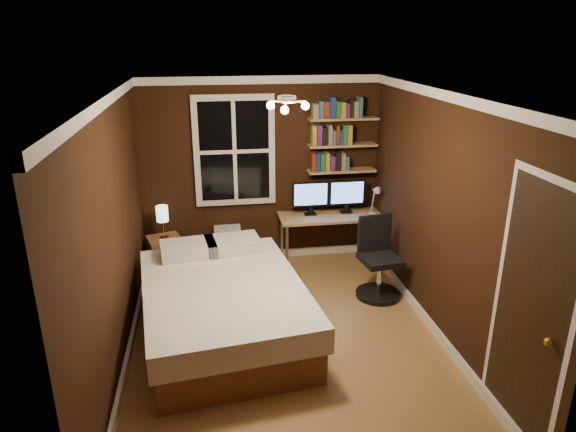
{
  "coord_description": "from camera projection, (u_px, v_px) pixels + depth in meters",
  "views": [
    {
      "loc": [
        -0.71,
        -4.56,
        3.01
      ],
      "look_at": [
        0.1,
        0.45,
        1.19
      ],
      "focal_mm": 32.0,
      "sensor_mm": 36.0,
      "label": 1
    }
  ],
  "objects": [
    {
      "name": "desk",
      "position": [
        332.0,
        219.0,
        6.97
      ],
      "size": [
        1.43,
        0.54,
        0.68
      ],
      "color": "tan",
      "rests_on": "ground"
    },
    {
      "name": "books_row_lower",
      "position": [
        342.0,
        161.0,
        6.89
      ],
      "size": [
        0.48,
        0.16,
        0.23
      ],
      "primitive_type": null,
      "color": "maroon",
      "rests_on": "bookshelf_lower"
    },
    {
      "name": "wall_right",
      "position": [
        442.0,
        218.0,
        5.18
      ],
      "size": [
        0.04,
        4.2,
        2.5
      ],
      "primitive_type": "cube",
      "color": "black",
      "rests_on": "ground"
    },
    {
      "name": "monitor_right",
      "position": [
        347.0,
        196.0,
        6.97
      ],
      "size": [
        0.5,
        0.12,
        0.46
      ],
      "primitive_type": null,
      "color": "black",
      "rests_on": "desk"
    },
    {
      "name": "radiator",
      "position": [
        228.0,
        244.0,
        7.05
      ],
      "size": [
        0.36,
        0.13,
        0.54
      ],
      "primitive_type": "cube",
      "color": "silver",
      "rests_on": "ground"
    },
    {
      "name": "floor",
      "position": [
        286.0,
        338.0,
        5.36
      ],
      "size": [
        4.2,
        4.2,
        0.0
      ],
      "primitive_type": "plane",
      "color": "olive",
      "rests_on": "ground"
    },
    {
      "name": "bookshelf_upper",
      "position": [
        343.0,
        119.0,
        6.7
      ],
      "size": [
        0.92,
        0.22,
        0.03
      ],
      "primitive_type": "cube",
      "color": "tan",
      "rests_on": "wall_back"
    },
    {
      "name": "bookshelf_lower",
      "position": [
        341.0,
        171.0,
        6.94
      ],
      "size": [
        0.92,
        0.22,
        0.03
      ],
      "primitive_type": "cube",
      "color": "tan",
      "rests_on": "wall_back"
    },
    {
      "name": "window",
      "position": [
        234.0,
        151.0,
        6.7
      ],
      "size": [
        1.06,
        0.06,
        1.46
      ],
      "primitive_type": "cube",
      "color": "white",
      "rests_on": "wall_back"
    },
    {
      "name": "desk_lamp",
      "position": [
        375.0,
        200.0,
        6.88
      ],
      "size": [
        0.14,
        0.32,
        0.44
      ],
      "primitive_type": null,
      "color": "silver",
      "rests_on": "desk"
    },
    {
      "name": "books_row_upper",
      "position": [
        344.0,
        109.0,
        6.66
      ],
      "size": [
        0.6,
        0.16,
        0.23
      ],
      "primitive_type": null,
      "color": "#29602E",
      "rests_on": "bookshelf_upper"
    },
    {
      "name": "bed",
      "position": [
        224.0,
        307.0,
        5.34
      ],
      "size": [
        1.85,
        2.38,
        0.75
      ],
      "rotation": [
        0.0,
        0.0,
        0.12
      ],
      "color": "brown",
      "rests_on": "ground"
    },
    {
      "name": "office_chair",
      "position": [
        378.0,
        267.0,
        6.14
      ],
      "size": [
        0.54,
        0.54,
        0.97
      ],
      "rotation": [
        0.0,
        0.0,
        0.12
      ],
      "color": "black",
      "rests_on": "ground"
    },
    {
      "name": "door",
      "position": [
        529.0,
        316.0,
        3.81
      ],
      "size": [
        0.03,
        0.82,
        2.05
      ],
      "primitive_type": null,
      "color": "black",
      "rests_on": "ground"
    },
    {
      "name": "wall_back",
      "position": [
        261.0,
        172.0,
        6.89
      ],
      "size": [
        3.2,
        0.04,
        2.5
      ],
      "primitive_type": "cube",
      "color": "black",
      "rests_on": "ground"
    },
    {
      "name": "door_knob",
      "position": [
        549.0,
        342.0,
        3.53
      ],
      "size": [
        0.06,
        0.06,
        0.06
      ],
      "primitive_type": "sphere",
      "color": "gold",
      "rests_on": "door"
    },
    {
      "name": "wall_left",
      "position": [
        113.0,
        236.0,
        4.7
      ],
      "size": [
        0.04,
        4.2,
        2.5
      ],
      "primitive_type": "cube",
      "color": "black",
      "rests_on": "ground"
    },
    {
      "name": "books_row_middle",
      "position": [
        343.0,
        135.0,
        6.78
      ],
      "size": [
        0.54,
        0.16,
        0.23
      ],
      "primitive_type": null,
      "color": "navy",
      "rests_on": "bookshelf_middle"
    },
    {
      "name": "nightstand",
      "position": [
        166.0,
        256.0,
        6.7
      ],
      "size": [
        0.51,
        0.51,
        0.51
      ],
      "primitive_type": "cube",
      "rotation": [
        0.0,
        0.0,
        0.3
      ],
      "color": "brown",
      "rests_on": "ground"
    },
    {
      "name": "ceiling",
      "position": [
        285.0,
        94.0,
        4.51
      ],
      "size": [
        3.2,
        4.2,
        0.02
      ],
      "primitive_type": "cube",
      "color": "white",
      "rests_on": "wall_back"
    },
    {
      "name": "bookshelf_middle",
      "position": [
        342.0,
        145.0,
        6.82
      ],
      "size": [
        0.92,
        0.22,
        0.03
      ],
      "primitive_type": "cube",
      "color": "tan",
      "rests_on": "wall_back"
    },
    {
      "name": "ceiling_fixture",
      "position": [
        287.0,
        107.0,
        4.46
      ],
      "size": [
        0.44,
        0.44,
        0.18
      ],
      "primitive_type": null,
      "color": "beige",
      "rests_on": "ceiling"
    },
    {
      "name": "bedside_lamp",
      "position": [
        163.0,
        222.0,
        6.54
      ],
      "size": [
        0.15,
        0.15,
        0.44
      ],
      "primitive_type": null,
      "color": "#F1E6CA",
      "rests_on": "nightstand"
    },
    {
      "name": "monitor_left",
      "position": [
        310.0,
        198.0,
        6.9
      ],
      "size": [
        0.5,
        0.12,
        0.46
      ],
      "primitive_type": null,
      "color": "black",
      "rests_on": "desk"
    }
  ]
}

